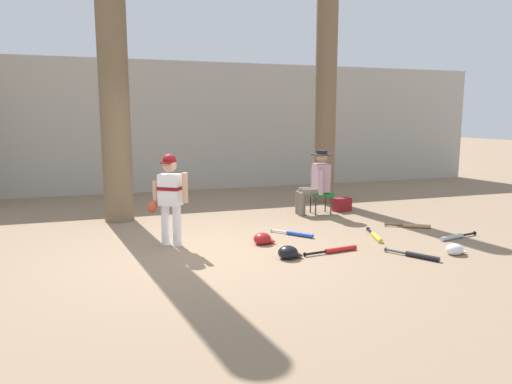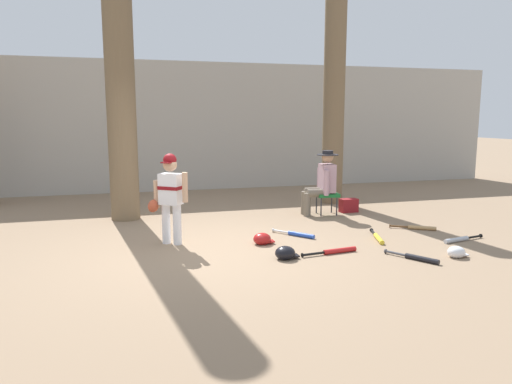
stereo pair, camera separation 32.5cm
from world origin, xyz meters
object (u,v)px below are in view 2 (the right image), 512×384
Objects in this scene: bat_yellow_trainer at (378,238)px; batting_helmet_red at (262,239)px; young_ballplayer at (170,193)px; seated_spectator at (322,181)px; bat_wood_tan at (418,228)px; tree_near_player at (119,63)px; handbag_beside_stool at (349,205)px; folding_stool at (327,195)px; tree_behind_spectator at (334,105)px; bat_black_composite at (418,258)px; batting_helmet_black at (285,253)px; batting_helmet_white at (456,252)px; bat_aluminum_silver at (459,239)px; bat_red_barrel at (336,251)px; bat_blue_youth at (298,234)px.

batting_helmet_red is at bearing 172.49° from bat_yellow_trainer.
young_ballplayer is 3.21m from seated_spectator.
bat_wood_tan is 2.70m from batting_helmet_red.
batting_helmet_red is (1.88, -2.30, -2.64)m from tree_near_player.
tree_near_player is at bearing 172.94° from handbag_beside_stool.
bat_yellow_trainer is at bearing -90.60° from folding_stool.
bat_yellow_trainer is 2.49× the size of batting_helmet_red.
bat_yellow_trainer is at bearing -101.79° from tree_behind_spectator.
bat_black_composite is 1.69m from batting_helmet_black.
batting_helmet_black is at bearing 162.19° from bat_black_composite.
tree_behind_spectator is 4.58m from batting_helmet_white.
folding_stool reaches higher than bat_aluminum_silver.
bat_wood_tan is 2.36× the size of batting_helmet_white.
tree_near_player is at bearing 155.03° from bat_wood_tan.
bat_red_barrel is (-0.93, -2.42, -0.33)m from folding_stool.
bat_red_barrel is at bearing -151.80° from bat_yellow_trainer.
seated_spectator is (2.92, 1.34, -0.10)m from young_ballplayer.
handbag_beside_stool is 1.24× the size of batting_helmet_white.
young_ballplayer is at bearing -145.83° from tree_behind_spectator.
seated_spectator is 3.05m from bat_black_composite.
batting_helmet_black is (-1.64, -0.54, 0.04)m from bat_yellow_trainer.
batting_helmet_black is at bearing -124.01° from folding_stool.
tree_behind_spectator is 4.58m from young_ballplayer.
tree_near_player is 8.03× the size of bat_yellow_trainer.
bat_wood_tan and bat_blue_youth have the same top height.
folding_stool is at bearing 121.72° from bat_wood_tan.
tree_behind_spectator is 3.72m from bat_yellow_trainer.
bat_red_barrel is 1.03m from bat_yellow_trainer.
bat_aluminum_silver is (1.08, -2.34, -0.33)m from folding_stool.
tree_behind_spectator is 3.35m from bat_wood_tan.
batting_helmet_white is (-0.43, -1.47, 0.03)m from bat_wood_tan.
bat_blue_youth is (1.92, -0.08, -0.71)m from young_ballplayer.
batting_helmet_red reaches higher than bat_yellow_trainer.
bat_red_barrel and bat_blue_youth have the same top height.
seated_spectator is 1.58× the size of bat_aluminum_silver.
bat_blue_youth is 0.95× the size of bat_black_composite.
tree_near_player reaches higher than batting_helmet_black.
bat_red_barrel is at bearing -119.79° from handbag_beside_stool.
handbag_beside_stool is 0.45× the size of bat_yellow_trainer.
tree_behind_spectator is 14.97× the size of batting_helmet_black.
bat_red_barrel and bat_aluminum_silver have the same top height.
young_ballplayer is 1.97× the size of bat_black_composite.
tree_behind_spectator reaches higher than seated_spectator.
bat_black_composite is at bearing -91.16° from folding_stool.
bat_red_barrel is at bearing -111.10° from folding_stool.
seated_spectator reaches higher than bat_aluminum_silver.
tree_near_player is 8.04× the size of bat_aluminum_silver.
tree_behind_spectator is 7.23× the size of bat_wood_tan.
tree_behind_spectator is 13.77× the size of handbag_beside_stool.
young_ballplayer is 2.02× the size of bat_wood_tan.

